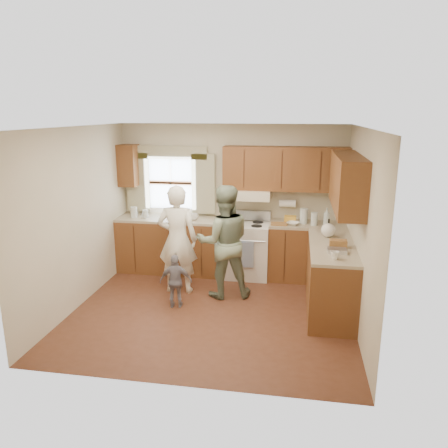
% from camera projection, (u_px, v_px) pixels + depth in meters
% --- Properties ---
extents(room, '(3.80, 3.80, 3.80)m').
position_uv_depth(room, '(212.00, 224.00, 5.76)').
color(room, '#4E2818').
rests_on(room, ground).
extents(kitchen_fixtures, '(3.80, 2.25, 2.15)m').
position_uv_depth(kitchen_fixtures, '(264.00, 234.00, 6.80)').
color(kitchen_fixtures, '#3F210D').
rests_on(kitchen_fixtures, ground).
extents(stove, '(0.76, 0.67, 1.07)m').
position_uv_depth(stove, '(246.00, 249.00, 7.28)').
color(stove, silver).
rests_on(stove, ground).
extents(woman_left, '(0.62, 0.42, 1.65)m').
position_uv_depth(woman_left, '(177.00, 239.00, 6.55)').
color(woman_left, white).
rests_on(woman_left, ground).
extents(woman_right, '(0.96, 0.83, 1.68)m').
position_uv_depth(woman_right, '(224.00, 242.00, 6.38)').
color(woman_right, '#29442C').
rests_on(woman_right, ground).
extents(child, '(0.48, 0.25, 0.77)m').
position_uv_depth(child, '(176.00, 281.00, 6.10)').
color(child, gray).
rests_on(child, ground).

